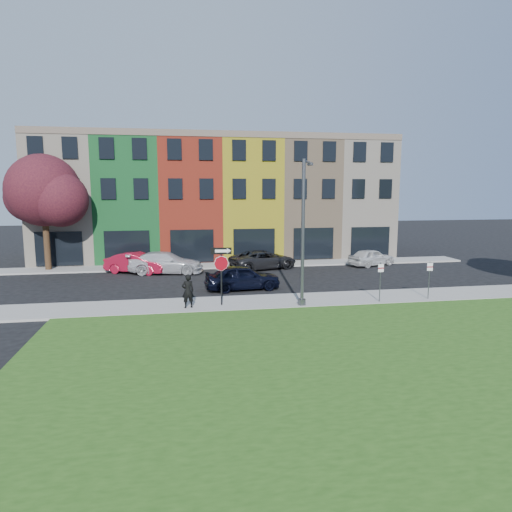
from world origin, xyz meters
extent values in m
plane|color=black|center=(0.00, 0.00, 0.00)|extent=(120.00, 120.00, 0.00)
cube|color=gray|center=(2.00, 3.00, 0.06)|extent=(40.00, 3.00, 0.12)
cube|color=gray|center=(-3.00, 15.00, 0.06)|extent=(40.00, 2.40, 0.12)
cube|color=beige|center=(-15.00, 21.20, 5.00)|extent=(5.00, 10.00, 10.00)
cube|color=#238139|center=(-10.00, 21.20, 5.00)|extent=(5.00, 10.00, 10.00)
cube|color=red|center=(-5.00, 21.20, 5.00)|extent=(5.00, 10.00, 10.00)
cube|color=yellow|center=(0.00, 21.20, 5.00)|extent=(5.00, 10.00, 10.00)
cube|color=#8F775C|center=(5.00, 21.20, 5.00)|extent=(5.00, 10.00, 10.00)
cube|color=#BFB3A2|center=(10.00, 21.20, 5.00)|extent=(5.00, 10.00, 10.00)
cube|color=black|center=(-2.50, 16.14, 1.50)|extent=(30.00, 0.12, 2.60)
cylinder|color=black|center=(-3.98, 2.56, 1.56)|extent=(0.08, 0.08, 2.89)
cylinder|color=silver|center=(-3.98, 2.54, 2.28)|extent=(0.79, 0.12, 0.79)
cylinder|color=maroon|center=(-3.98, 2.52, 2.28)|extent=(0.75, 0.11, 0.75)
cube|color=black|center=(-3.98, 2.54, 2.92)|extent=(1.05, 0.16, 0.34)
cube|color=silver|center=(-3.98, 2.51, 2.92)|extent=(0.66, 0.10, 0.14)
imported|color=black|center=(-5.68, 2.33, 0.97)|extent=(0.81, 0.69, 1.70)
imported|color=black|center=(-2.35, 6.47, 0.76)|extent=(2.62, 4.81, 1.53)
imported|color=maroon|center=(-9.05, 13.10, 0.74)|extent=(4.88, 5.66, 1.49)
imported|color=#B4B5BA|center=(-7.00, 12.67, 0.77)|extent=(3.74, 5.94, 1.54)
imported|color=black|center=(0.21, 13.26, 0.71)|extent=(5.24, 6.44, 1.42)
imported|color=silver|center=(8.86, 13.22, 0.67)|extent=(4.25, 5.00, 1.34)
cylinder|color=#4C4E51|center=(0.07, 1.90, 3.80)|extent=(0.18, 0.18, 7.35)
cylinder|color=#4C4E51|center=(0.07, 1.90, 0.27)|extent=(0.40, 0.40, 0.30)
cylinder|color=#4C4E51|center=(0.49, 2.81, 7.37)|extent=(0.95, 1.87, 0.12)
cube|color=#4C4E51|center=(0.95, 3.81, 7.32)|extent=(0.46, 0.60, 0.16)
cylinder|color=#4C4E51|center=(4.31, 1.90, 1.16)|extent=(0.05, 0.05, 2.08)
cube|color=silver|center=(4.31, 1.87, 1.91)|extent=(0.32, 0.05, 0.42)
cube|color=maroon|center=(4.31, 1.85, 1.91)|extent=(0.32, 0.04, 0.06)
cylinder|color=#4C4E51|center=(7.18, 2.04, 1.14)|extent=(0.05, 0.05, 2.03)
cube|color=silver|center=(7.18, 2.01, 1.87)|extent=(0.32, 0.04, 0.42)
cube|color=maroon|center=(7.18, 1.99, 1.87)|extent=(0.32, 0.03, 0.06)
cylinder|color=black|center=(-15.56, 15.09, 2.10)|extent=(0.44, 0.44, 3.96)
sphere|color=black|center=(-15.56, 15.09, 5.89)|extent=(5.18, 5.18, 5.18)
sphere|color=black|center=(-14.26, 14.31, 5.25)|extent=(3.89, 3.89, 3.89)
sphere|color=black|center=(-16.73, 16.00, 5.38)|extent=(3.63, 3.63, 3.63)
sphere|color=black|center=(-15.30, 15.61, 6.80)|extent=(3.11, 3.11, 3.11)
camera|label=1|loc=(-6.11, -20.11, 6.04)|focal=32.00mm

